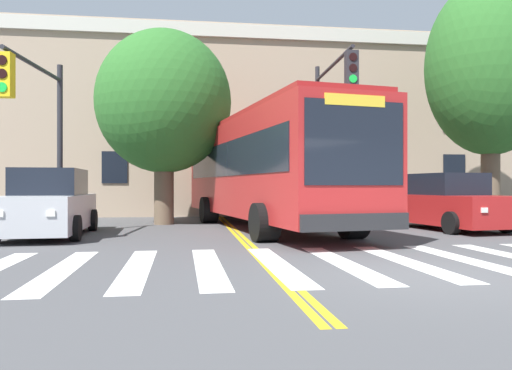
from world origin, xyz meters
name	(u,v)px	position (x,y,z in m)	size (l,w,h in m)	color
ground_plane	(431,275)	(0.00, 0.00, 0.00)	(120.00, 120.00, 0.00)	#4C4C4F
crosswalk	(374,262)	(-0.37, 1.39, 0.00)	(16.19, 4.61, 0.01)	white
lane_line_yellow_inner	(218,216)	(-2.41, 15.39, 0.00)	(0.12, 36.00, 0.01)	gold
lane_line_yellow_outer	(221,216)	(-2.25, 15.39, 0.00)	(0.12, 36.00, 0.01)	gold
city_bus	(263,168)	(-1.29, 8.86, 1.98)	(4.59, 12.69, 3.58)	#B22323
car_silver_near_lane	(50,205)	(-7.52, 7.09, 0.85)	(2.27, 4.89, 1.86)	#B7BABF
car_red_far_lane	(448,204)	(4.45, 7.53, 0.82)	(2.53, 4.68, 1.78)	#AD1E1E
car_black_behind_bus	(216,192)	(-2.34, 17.91, 1.05)	(2.62, 5.33, 2.23)	black
traffic_light_far_corner	(38,112)	(-7.61, 6.35, 3.30)	(0.62, 3.61, 4.92)	#28282D
traffic_light_overhead	(330,110)	(0.84, 8.44, 3.86)	(0.41, 4.51, 5.70)	#28282D
street_tree_curbside_large	(490,67)	(7.62, 10.19, 5.88)	(6.16, 6.13, 9.29)	brown
street_tree_curbside_small	(164,102)	(-4.60, 10.92, 4.40)	(5.16, 4.81, 7.00)	brown
building_facade	(275,131)	(1.01, 19.60, 4.39)	(39.67, 9.04, 8.78)	tan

